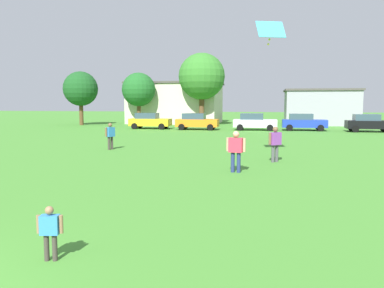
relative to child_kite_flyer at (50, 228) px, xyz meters
name	(u,v)px	position (x,y,z in m)	size (l,w,h in m)	color
ground_plane	(199,135)	(-2.21, 27.63, -0.59)	(160.00, 160.00, 0.00)	#42842D
child_kite_flyer	(50,228)	(0.00, 0.00, 0.00)	(0.47, 0.24, 1.00)	#3F3833
adult_bystander	(236,148)	(2.50, 9.59, 0.40)	(0.79, 0.40, 1.68)	navy
bystander_near_trees	(275,141)	(4.08, 12.70, 0.41)	(0.60, 0.61, 1.68)	#4C4C51
bystander_midfield	(110,134)	(-5.48, 15.88, 0.35)	(0.48, 0.70, 1.59)	#3F3833
kite	(271,30)	(3.77, 13.30, 5.61)	(1.45, 1.01, 1.16)	#3FBFE5
parked_car_yellow_0	(150,121)	(-8.63, 34.01, 0.26)	(4.30, 2.02, 1.68)	yellow
parked_car_orange_1	(196,121)	(-3.52, 33.64, 0.26)	(4.30, 2.02, 1.68)	orange
parked_car_white_2	(254,122)	(2.33, 33.99, 0.26)	(4.30, 2.02, 1.68)	white
parked_car_blue_3	(303,122)	(7.13, 34.49, 0.26)	(4.30, 2.02, 1.68)	#1E38AD
parked_car_black_4	(369,123)	(13.07, 33.75, 0.26)	(4.30, 2.02, 1.68)	black
tree_far_left	(81,89)	(-18.86, 38.95, 3.82)	(4.19, 4.19, 6.53)	brown
tree_center	(139,90)	(-12.00, 40.54, 3.73)	(4.11, 4.11, 6.41)	brown
tree_far_right	(202,77)	(-4.24, 41.02, 5.25)	(5.55, 5.55, 8.65)	brown
house_left	(176,103)	(-8.60, 46.20, 2.12)	(12.03, 8.98, 5.41)	beige
house_right	(320,107)	(10.06, 46.20, 1.62)	(8.88, 8.19, 4.40)	#9999A3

